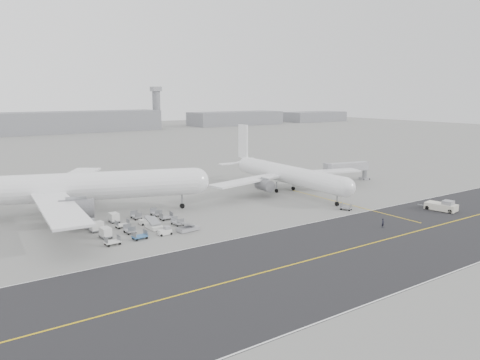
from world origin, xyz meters
TOP-DOWN VIEW (x-y plane):
  - ground at (0.00, 0.00)m, footprint 700.00×700.00m
  - taxiway at (5.02, -17.98)m, footprint 220.00×59.00m
  - horizon_buildings at (30.00, 260.00)m, footprint 520.00×28.00m
  - control_tower at (100.00, 265.00)m, footprint 7.00×7.00m
  - airliner_a at (-27.90, 31.93)m, footprint 60.49×59.36m
  - airliner_b at (27.34, 24.73)m, footprint 48.24×48.83m
  - pushback_tug at (42.88, -11.31)m, footprint 4.34×8.82m
  - jet_bridge at (52.74, 26.36)m, footprint 15.32×6.19m
  - gse_cluster at (-19.10, 14.22)m, footprint 22.88×22.09m
  - stray_dolly at (25.57, 1.33)m, footprint 2.30×2.82m
  - ground_crew_a at (20.77, -12.72)m, footprint 0.75×0.55m

SIDE VIEW (x-z plane):
  - ground at x=0.00m, z-range 0.00..0.00m
  - horizon_buildings at x=30.00m, z-range -14.00..14.00m
  - gse_cluster at x=-19.10m, z-range -1.01..1.01m
  - stray_dolly at x=25.57m, z-range -0.75..0.75m
  - taxiway at x=5.02m, z-range -0.01..0.03m
  - ground_crew_a at x=20.77m, z-range 0.00..1.87m
  - pushback_tug at x=42.88m, z-range -0.22..2.26m
  - jet_bridge at x=52.74m, z-range 1.13..6.85m
  - airliner_b at x=27.34m, z-range -3.56..13.28m
  - airliner_a at x=-27.90m, z-range -4.60..17.08m
  - control_tower at x=100.00m, z-range 0.63..31.88m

